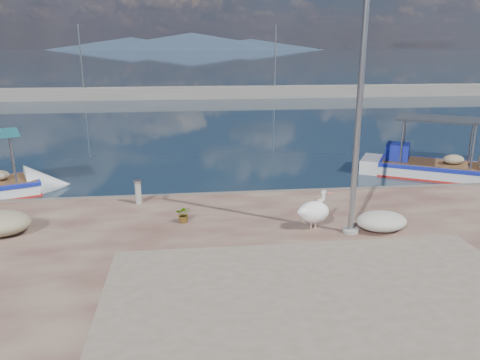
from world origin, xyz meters
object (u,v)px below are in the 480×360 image
pelican (314,211)px  lamp_post (359,112)px  bollard_near (138,191)px  boat_right (432,171)px

pelican → lamp_post: (0.93, -0.34, 2.78)m
pelican → bollard_near: pelican is taller
boat_right → lamp_post: (-6.07, -6.84, 3.57)m
boat_right → bollard_near: 12.64m
boat_right → lamp_post: bearing=-102.2°
pelican → bollard_near: (-5.05, 2.77, -0.09)m
pelican → bollard_near: size_ratio=1.47×
boat_right → bollard_near: boat_right is taller
bollard_near → pelican: bearing=-28.8°
boat_right → lamp_post: size_ratio=0.90×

